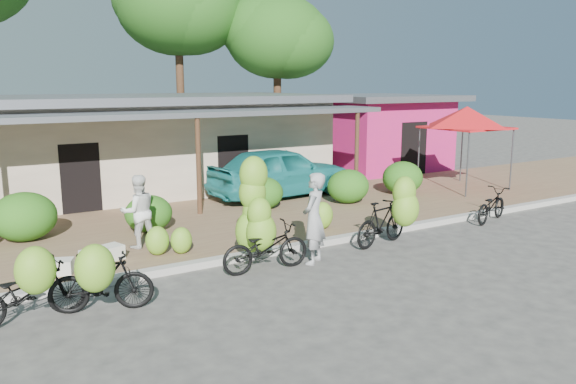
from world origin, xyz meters
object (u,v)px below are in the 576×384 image
Objects in this scene: tree_center_right at (172,4)px; bike_left at (100,279)px; bike_center at (260,228)px; bike_right at (389,216)px; vendor at (314,218)px; bike_far_left at (28,289)px; tree_near_right at (272,35)px; sack_near at (102,255)px; bike_far_right at (491,205)px; bystander at (138,211)px; red_canopy at (467,117)px; sack_far at (53,267)px; teal_van at (280,172)px.

bike_left is at bearing -114.67° from tree_center_right.
bike_center is 1.25× the size of bike_right.
bike_left is at bearing 82.29° from bike_right.
tree_center_right is 17.02m from vendor.
bike_far_left is at bearing -118.06° from tree_center_right.
sack_near is at bearing -132.99° from tree_near_right.
tree_center_right is at bearing -5.41° from bike_far_right.
tree_center_right is 5.04× the size of bike_right.
tree_near_right is at bearing -31.15° from bike_right.
bystander is at bearing -79.83° from vendor.
bystander is (-9.76, -10.90, -4.99)m from tree_near_right.
bystander is (-1.80, 2.35, 0.10)m from bike_center.
sack_near is at bearing 63.01° from bike_far_right.
bike_far_left is (-12.41, -13.78, -5.37)m from tree_near_right.
red_canopy is 14.23m from sack_far.
tree_center_right reaches higher than bike_far_right.
tree_near_right is 15.99m from vendor.
red_canopy is 1.99× the size of bike_left.
bike_far_left is at bearing 80.03° from bike_right.
tree_near_right is at bearing 45.14° from sack_far.
teal_van is (7.24, 6.40, 0.33)m from bike_left.
bike_right reaches higher than bike_far_left.
bystander is at bearing -131.86° from tree_near_right.
tree_center_right is 16.91m from bike_far_right.
bike_left is 2.35× the size of sack_far.
tree_center_right is at bearing -10.92° from bike_center.
vendor reaches higher than sack_far.
bystander reaches higher than teal_van.
tree_near_right is 17.60m from sack_far.
red_canopy is 10.83m from bike_center.
bike_center is 3.33m from sack_near.
bike_far_right is (-0.64, -13.13, -5.48)m from tree_near_right.
sack_far is 0.16× the size of teal_van.
bike_far_left reaches higher than bike_left.
red_canopy is 4.91m from bike_far_right.
bike_left is 0.77× the size of bike_center.
bike_center is 7.33m from bike_far_right.
bike_far_left is 1.00× the size of vendor.
sack_far is at bearing -57.04° from vendor.
teal_van is at bearing 14.25° from bike_far_right.
tree_center_right is 5.02× the size of bike_far_right.
tree_center_right reaches higher than sack_far.
bystander is 0.34× the size of teal_van.
sack_near is 0.44× the size of vendor.
bike_far_right is 1.12× the size of bystander.
vendor is at bearing -27.79° from sack_near.
teal_van is at bearing 28.78° from sack_far.
vendor is (4.91, -1.76, 0.71)m from sack_far.
bike_far_right is 2.18× the size of sack_near.
bike_far_left is 1.06× the size of bike_right.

